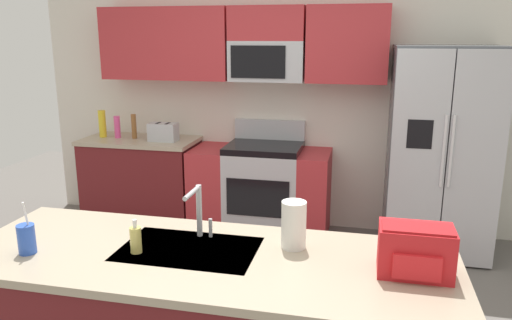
% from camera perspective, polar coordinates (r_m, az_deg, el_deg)
% --- Properties ---
extents(kitchen_wall_unit, '(5.20, 0.43, 2.60)m').
position_cam_1_polar(kitchen_wall_unit, '(5.01, 1.98, 8.85)').
color(kitchen_wall_unit, silver).
rests_on(kitchen_wall_unit, ground).
extents(back_counter, '(1.17, 0.63, 0.90)m').
position_cam_1_polar(back_counter, '(5.36, -12.91, -2.30)').
color(back_counter, maroon).
rests_on(back_counter, ground).
extents(range_oven, '(1.36, 0.61, 1.10)m').
position_cam_1_polar(range_oven, '(4.96, 0.51, -3.36)').
color(range_oven, '#B7BABF').
rests_on(range_oven, ground).
extents(refrigerator, '(0.90, 0.76, 1.85)m').
position_cam_1_polar(refrigerator, '(4.71, 20.39, 0.86)').
color(refrigerator, '#4C4F54').
rests_on(refrigerator, ground).
extents(toaster, '(0.28, 0.16, 0.18)m').
position_cam_1_polar(toaster, '(5.07, -10.58, 3.17)').
color(toaster, '#B7BABF').
rests_on(toaster, back_counter).
extents(pepper_mill, '(0.05, 0.05, 0.25)m').
position_cam_1_polar(pepper_mill, '(5.25, -13.82, 3.76)').
color(pepper_mill, brown).
rests_on(pepper_mill, back_counter).
extents(bottle_pink, '(0.06, 0.06, 0.23)m').
position_cam_1_polar(bottle_pink, '(5.33, -15.62, 3.66)').
color(bottle_pink, '#EA4C93').
rests_on(bottle_pink, back_counter).
extents(bottle_yellow, '(0.07, 0.07, 0.28)m').
position_cam_1_polar(bottle_yellow, '(5.41, -17.21, 3.99)').
color(bottle_yellow, yellow).
rests_on(bottle_yellow, back_counter).
extents(sink_faucet, '(0.08, 0.21, 0.28)m').
position_cam_1_polar(sink_faucet, '(2.59, -6.63, -5.44)').
color(sink_faucet, '#B7BABF').
rests_on(sink_faucet, island_counter).
extents(drink_cup_blue, '(0.08, 0.08, 0.27)m').
position_cam_1_polar(drink_cup_blue, '(2.68, -24.81, -8.19)').
color(drink_cup_blue, blue).
rests_on(drink_cup_blue, island_counter).
extents(soap_dispenser, '(0.06, 0.06, 0.17)m').
position_cam_1_polar(soap_dispenser, '(2.51, -13.62, -8.84)').
color(soap_dispenser, '#D8CC66').
rests_on(soap_dispenser, island_counter).
extents(paper_towel_roll, '(0.12, 0.12, 0.24)m').
position_cam_1_polar(paper_towel_roll, '(2.49, 4.35, -7.41)').
color(paper_towel_roll, white).
rests_on(paper_towel_roll, island_counter).
extents(backpack, '(0.32, 0.22, 0.23)m').
position_cam_1_polar(backpack, '(2.33, 17.82, -9.76)').
color(backpack, red).
rests_on(backpack, island_counter).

